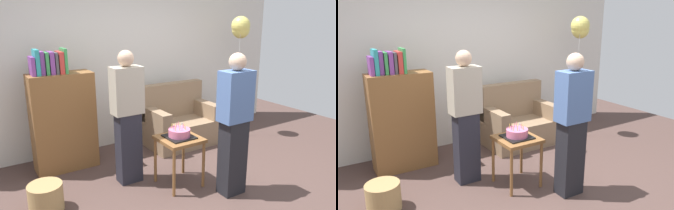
% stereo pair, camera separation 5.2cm
% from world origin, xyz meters
% --- Properties ---
extents(ground_plane, '(8.00, 8.00, 0.00)m').
position_xyz_m(ground_plane, '(0.00, 0.00, 0.00)').
color(ground_plane, '#4C3833').
extents(wall_back, '(6.00, 0.10, 2.70)m').
position_xyz_m(wall_back, '(0.00, 2.05, 1.35)').
color(wall_back, silver).
rests_on(wall_back, ground_plane).
extents(couch, '(1.10, 0.70, 0.96)m').
position_xyz_m(couch, '(0.65, 1.48, 0.34)').
color(couch, '#8C7054').
rests_on(couch, ground_plane).
extents(bookshelf, '(0.80, 0.36, 1.61)m').
position_xyz_m(bookshelf, '(-1.16, 1.54, 0.69)').
color(bookshelf, brown).
rests_on(bookshelf, ground_plane).
extents(side_table, '(0.48, 0.48, 0.61)m').
position_xyz_m(side_table, '(-0.12, 0.35, 0.52)').
color(side_table, brown).
rests_on(side_table, ground_plane).
extents(birthday_cake, '(0.32, 0.32, 0.17)m').
position_xyz_m(birthday_cake, '(-0.12, 0.35, 0.66)').
color(birthday_cake, black).
rests_on(birthday_cake, side_table).
extents(person_blowing_candles, '(0.36, 0.22, 1.63)m').
position_xyz_m(person_blowing_candles, '(-0.59, 0.75, 0.83)').
color(person_blowing_candles, '#23232D').
rests_on(person_blowing_candles, ground_plane).
extents(person_holding_cake, '(0.36, 0.22, 1.63)m').
position_xyz_m(person_holding_cake, '(0.29, -0.14, 0.83)').
color(person_holding_cake, black).
rests_on(person_holding_cake, ground_plane).
extents(wicker_basket, '(0.36, 0.36, 0.30)m').
position_xyz_m(wicker_basket, '(-1.63, 0.62, 0.15)').
color(wicker_basket, '#A88451').
rests_on(wicker_basket, ground_plane).
extents(handbag, '(0.28, 0.14, 0.20)m').
position_xyz_m(handbag, '(1.17, 0.68, 0.10)').
color(handbag, '#473328').
rests_on(handbag, ground_plane).
extents(balloon_bunch, '(0.31, 0.31, 2.00)m').
position_xyz_m(balloon_bunch, '(1.74, 1.32, 1.82)').
color(balloon_bunch, silver).
rests_on(balloon_bunch, ground_plane).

